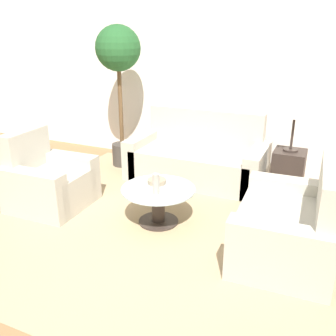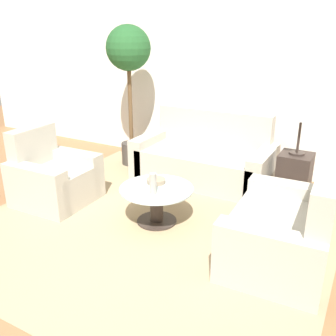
# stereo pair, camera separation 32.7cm
# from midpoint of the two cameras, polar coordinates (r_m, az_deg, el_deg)

# --- Properties ---
(ground_plane) EXTENTS (14.00, 14.00, 0.00)m
(ground_plane) POSITION_cam_midpoint_polar(r_m,az_deg,el_deg) (3.59, -5.53, -13.42)
(ground_plane) COLOR #8E603D
(wall_back) EXTENTS (10.00, 0.06, 2.60)m
(wall_back) POSITION_cam_midpoint_polar(r_m,az_deg,el_deg) (5.57, 11.03, 13.05)
(wall_back) COLOR white
(wall_back) RESTS_ON ground_plane
(rug) EXTENTS (3.66, 3.64, 0.01)m
(rug) POSITION_cam_midpoint_polar(r_m,az_deg,el_deg) (4.15, 0.58, -8.17)
(rug) COLOR tan
(rug) RESTS_ON ground_plane
(sofa_main) EXTENTS (1.86, 0.89, 0.93)m
(sofa_main) POSITION_cam_midpoint_polar(r_m,az_deg,el_deg) (5.23, 7.47, 1.34)
(sofa_main) COLOR #B2AD9E
(sofa_main) RESTS_ON ground_plane
(armchair) EXTENTS (0.85, 0.86, 0.89)m
(armchair) POSITION_cam_midpoint_polar(r_m,az_deg,el_deg) (4.70, -15.39, -1.62)
(armchair) COLOR #B2AD9E
(armchair) RESTS_ON ground_plane
(loveseat) EXTENTS (0.90, 1.27, 0.91)m
(loveseat) POSITION_cam_midpoint_polar(r_m,az_deg,el_deg) (3.60, 20.41, -9.32)
(loveseat) COLOR #B2AD9E
(loveseat) RESTS_ON ground_plane
(coffee_table) EXTENTS (0.79, 0.79, 0.41)m
(coffee_table) POSITION_cam_midpoint_polar(r_m,az_deg,el_deg) (4.03, 0.60, -4.94)
(coffee_table) COLOR #332823
(coffee_table) RESTS_ON ground_plane
(side_table) EXTENTS (0.38, 0.38, 0.59)m
(side_table) POSITION_cam_midpoint_polar(r_m,az_deg,el_deg) (4.86, 20.47, -1.34)
(side_table) COLOR #332823
(side_table) RESTS_ON ground_plane
(table_lamp) EXTENTS (0.34, 0.34, 0.68)m
(table_lamp) POSITION_cam_midpoint_polar(r_m,az_deg,el_deg) (4.63, 21.76, 8.26)
(table_lamp) COLOR #332823
(table_lamp) RESTS_ON side_table
(potted_plant) EXTENTS (0.64, 0.64, 2.05)m
(potted_plant) POSITION_cam_midpoint_polar(r_m,az_deg,el_deg) (5.54, -4.27, 15.83)
(potted_plant) COLOR #3D3833
(potted_plant) RESTS_ON ground_plane
(vase) EXTENTS (0.07, 0.07, 0.22)m
(vase) POSITION_cam_midpoint_polar(r_m,az_deg,el_deg) (3.80, 0.16, -2.42)
(vase) COLOR #9E998E
(vase) RESTS_ON coffee_table
(bowl) EXTENTS (0.21, 0.21, 0.05)m
(bowl) POSITION_cam_midpoint_polar(r_m,az_deg,el_deg) (4.09, 0.47, -2.00)
(bowl) COLOR gray
(bowl) RESTS_ON coffee_table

